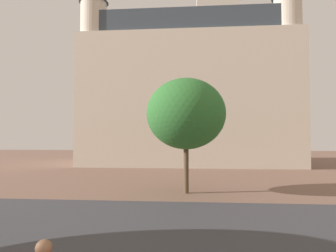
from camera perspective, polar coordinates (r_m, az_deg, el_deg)
The scene contains 4 objects.
ground_plane at distance 12.82m, azimuth 0.86°, elevation -16.08°, with size 120.00×120.00×0.00m, color brown.
street_asphalt_strip at distance 11.50m, azimuth 0.36°, elevation -17.69°, with size 120.00×6.80×0.00m, color #38383D.
landmark_building at distance 35.94m, azimuth 4.72°, elevation 7.85°, with size 23.79×11.48×33.07m.
tree_curb_far at distance 16.78m, azimuth 3.44°, elevation 2.32°, with size 4.42×4.42×6.39m.
Camera 1 is at (0.88, -2.41, 3.07)m, focal length 32.07 mm.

